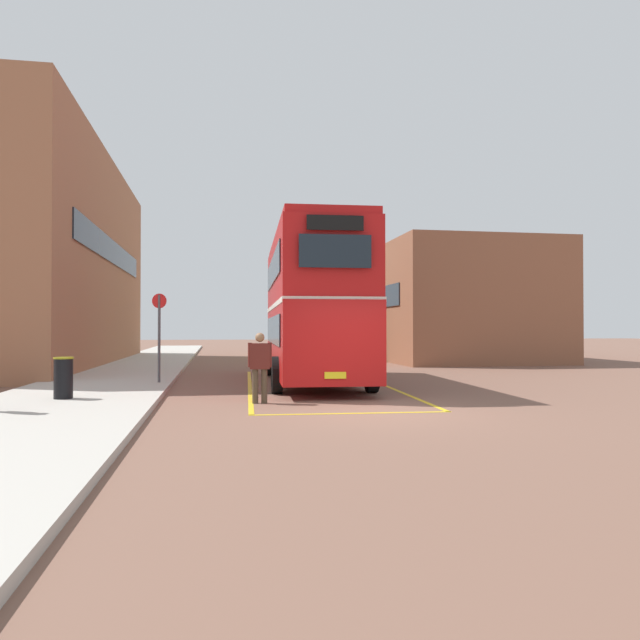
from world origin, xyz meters
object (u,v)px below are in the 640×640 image
object	(u,v)px
double_decker_bus	(312,305)
pedestrian_boarding	(260,363)
single_deck_bus	(314,330)
litter_bin	(63,378)
bus_stop_sign	(159,329)

from	to	relation	value
double_decker_bus	pedestrian_boarding	size ratio (longest dim) A/B	6.25
single_deck_bus	litter_bin	xyz separation A→B (m)	(-9.27, -21.16, -1.02)
litter_bin	bus_stop_sign	xyz separation A→B (m)	(1.77, 3.93, 1.12)
double_decker_bus	bus_stop_sign	world-z (taller)	double_decker_bus
pedestrian_boarding	bus_stop_sign	bearing A→B (deg)	121.17
double_decker_bus	bus_stop_sign	xyz separation A→B (m)	(-4.73, -0.64, -0.78)
litter_bin	bus_stop_sign	bearing A→B (deg)	65.76
single_deck_bus	bus_stop_sign	xyz separation A→B (m)	(-7.50, -17.23, 0.10)
single_deck_bus	bus_stop_sign	bearing A→B (deg)	-113.51
double_decker_bus	single_deck_bus	bearing A→B (deg)	80.55
pedestrian_boarding	double_decker_bus	bearing A→B (deg)	68.07
single_deck_bus	litter_bin	size ratio (longest dim) A/B	10.51
litter_bin	double_decker_bus	bearing A→B (deg)	35.12
bus_stop_sign	pedestrian_boarding	bearing A→B (deg)	-58.83
pedestrian_boarding	bus_stop_sign	xyz separation A→B (m)	(-2.69, 4.44, 0.79)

